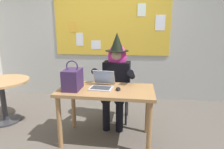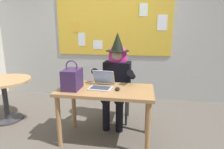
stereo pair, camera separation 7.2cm
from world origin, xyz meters
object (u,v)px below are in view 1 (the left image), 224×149
Objects in this scene: computer_mouse at (118,89)px; side_table_round at (2,91)px; chair_at_desk at (117,89)px; laptop at (102,84)px; desk_main at (106,97)px; person_costumed at (116,74)px; handbag at (73,79)px.

computer_mouse is 1.95m from side_table_round.
chair_at_desk is 2.56× the size of laptop.
computer_mouse is at bearing 7.35° from chair_at_desk.
desk_main is 0.21m from computer_mouse.
chair_at_desk is 8.80× the size of computer_mouse.
person_costumed reaches higher than handbag.
desk_main is 0.59m from person_costumed.
desk_main is at bearing -9.86° from side_table_round.
handbag reaches higher than laptop.
chair_at_desk is 0.69m from laptop.
computer_mouse reaches higher than side_table_round.
chair_at_desk is 0.76m from computer_mouse.
chair_at_desk is at bearing 11.80° from side_table_round.
person_costumed is 3.82× the size of handbag.
computer_mouse is at bearing -10.13° from side_table_round.
laptop reaches higher than side_table_round.
chair_at_desk is at bearing -179.06° from person_costumed.
chair_at_desk is 1.08× the size of side_table_round.
handbag is (-0.58, -0.04, 0.12)m from computer_mouse.
computer_mouse is 0.28× the size of handbag.
computer_mouse is (0.09, -0.60, -0.05)m from person_costumed.
chair_at_desk reaches higher than side_table_round.
chair_at_desk is at bearing 82.95° from laptop.
chair_at_desk is at bearing 87.59° from computer_mouse.
laptop is (-0.14, -0.63, 0.26)m from chair_at_desk.
person_costumed reaches higher than desk_main.
person_costumed is (0.07, 0.56, 0.18)m from desk_main.
handbag is 1.42m from side_table_round.
desk_main is 0.69m from chair_at_desk.
side_table_round is (-1.32, 0.38, -0.34)m from handbag.
desk_main reaches higher than side_table_round.
handbag is at bearing 174.24° from computer_mouse.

